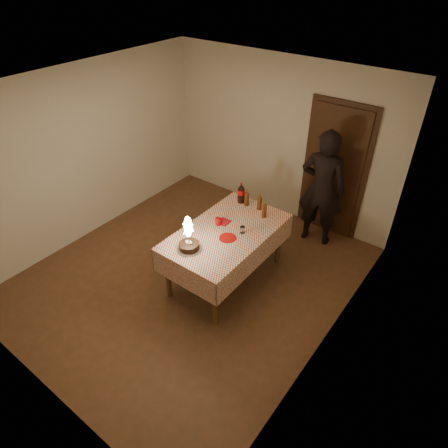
{
  "coord_description": "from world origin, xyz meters",
  "views": [
    {
      "loc": [
        2.92,
        -3.07,
        3.89
      ],
      "look_at": [
        0.42,
        0.23,
        0.95
      ],
      "focal_mm": 32.0,
      "sensor_mm": 36.0,
      "label": 1
    }
  ],
  "objects_px": {
    "red_plate": "(228,238)",
    "amber_bottle_right": "(264,209)",
    "photographer": "(322,189)",
    "clear_cup": "(242,230)",
    "amber_bottle_left": "(247,198)",
    "amber_bottle_mid": "(260,202)",
    "birthday_cake": "(189,240)",
    "cola_bottle": "(241,193)",
    "dining_table": "(226,237)",
    "red_cup": "(218,221)"
  },
  "relations": [
    {
      "from": "red_plate",
      "to": "amber_bottle_right",
      "type": "xyz_separation_m",
      "value": [
        0.1,
        0.69,
        0.11
      ]
    },
    {
      "from": "photographer",
      "to": "clear_cup",
      "type": "bearing_deg",
      "value": -104.88
    },
    {
      "from": "clear_cup",
      "to": "amber_bottle_left",
      "type": "xyz_separation_m",
      "value": [
        -0.33,
        0.58,
        0.07
      ]
    },
    {
      "from": "amber_bottle_mid",
      "to": "photographer",
      "type": "distance_m",
      "value": 1.02
    },
    {
      "from": "clear_cup",
      "to": "amber_bottle_left",
      "type": "bearing_deg",
      "value": 119.92
    },
    {
      "from": "red_plate",
      "to": "photographer",
      "type": "xyz_separation_m",
      "value": [
        0.47,
        1.69,
        0.1
      ]
    },
    {
      "from": "amber_bottle_left",
      "to": "birthday_cake",
      "type": "bearing_deg",
      "value": -89.79
    },
    {
      "from": "cola_bottle",
      "to": "amber_bottle_mid",
      "type": "bearing_deg",
      "value": 0.24
    },
    {
      "from": "red_plate",
      "to": "cola_bottle",
      "type": "bearing_deg",
      "value": 114.2
    },
    {
      "from": "dining_table",
      "to": "amber_bottle_right",
      "type": "relative_size",
      "value": 6.75
    },
    {
      "from": "red_plate",
      "to": "amber_bottle_left",
      "type": "distance_m",
      "value": 0.84
    },
    {
      "from": "dining_table",
      "to": "red_cup",
      "type": "xyz_separation_m",
      "value": [
        -0.17,
        0.05,
        0.16
      ]
    },
    {
      "from": "cola_bottle",
      "to": "amber_bottle_right",
      "type": "relative_size",
      "value": 1.25
    },
    {
      "from": "amber_bottle_right",
      "to": "cola_bottle",
      "type": "bearing_deg",
      "value": 165.49
    },
    {
      "from": "cola_bottle",
      "to": "photographer",
      "type": "height_order",
      "value": "photographer"
    },
    {
      "from": "dining_table",
      "to": "photographer",
      "type": "xyz_separation_m",
      "value": [
        0.58,
        1.58,
        0.22
      ]
    },
    {
      "from": "red_plate",
      "to": "red_cup",
      "type": "distance_m",
      "value": 0.33
    },
    {
      "from": "dining_table",
      "to": "amber_bottle_right",
      "type": "xyz_separation_m",
      "value": [
        0.21,
        0.57,
        0.23
      ]
    },
    {
      "from": "red_cup",
      "to": "cola_bottle",
      "type": "relative_size",
      "value": 0.31
    },
    {
      "from": "clear_cup",
      "to": "red_plate",
      "type": "bearing_deg",
      "value": -110.49
    },
    {
      "from": "red_plate",
      "to": "amber_bottle_mid",
      "type": "relative_size",
      "value": 0.86
    },
    {
      "from": "amber_bottle_mid",
      "to": "cola_bottle",
      "type": "bearing_deg",
      "value": -179.76
    },
    {
      "from": "amber_bottle_left",
      "to": "photographer",
      "type": "height_order",
      "value": "photographer"
    },
    {
      "from": "birthday_cake",
      "to": "red_plate",
      "type": "distance_m",
      "value": 0.53
    },
    {
      "from": "amber_bottle_left",
      "to": "photographer",
      "type": "xyz_separation_m",
      "value": [
        0.72,
        0.9,
        -0.01
      ]
    },
    {
      "from": "dining_table",
      "to": "amber_bottle_right",
      "type": "height_order",
      "value": "amber_bottle_right"
    },
    {
      "from": "birthday_cake",
      "to": "amber_bottle_mid",
      "type": "height_order",
      "value": "birthday_cake"
    },
    {
      "from": "red_cup",
      "to": "photographer",
      "type": "distance_m",
      "value": 1.7
    },
    {
      "from": "amber_bottle_right",
      "to": "amber_bottle_mid",
      "type": "distance_m",
      "value": 0.2
    },
    {
      "from": "birthday_cake",
      "to": "red_cup",
      "type": "xyz_separation_m",
      "value": [
        -0.03,
        0.62,
        -0.08
      ]
    },
    {
      "from": "photographer",
      "to": "amber_bottle_left",
      "type": "bearing_deg",
      "value": -128.79
    },
    {
      "from": "clear_cup",
      "to": "amber_bottle_mid",
      "type": "xyz_separation_m",
      "value": [
        -0.13,
        0.6,
        0.07
      ]
    },
    {
      "from": "clear_cup",
      "to": "amber_bottle_right",
      "type": "distance_m",
      "value": 0.48
    },
    {
      "from": "dining_table",
      "to": "amber_bottle_left",
      "type": "distance_m",
      "value": 0.73
    },
    {
      "from": "dining_table",
      "to": "cola_bottle",
      "type": "xyz_separation_m",
      "value": [
        -0.26,
        0.69,
        0.26
      ]
    },
    {
      "from": "amber_bottle_left",
      "to": "amber_bottle_right",
      "type": "distance_m",
      "value": 0.37
    },
    {
      "from": "birthday_cake",
      "to": "amber_bottle_right",
      "type": "relative_size",
      "value": 1.87
    },
    {
      "from": "photographer",
      "to": "red_plate",
      "type": "bearing_deg",
      "value": -105.6
    },
    {
      "from": "cola_bottle",
      "to": "amber_bottle_mid",
      "type": "distance_m",
      "value": 0.31
    },
    {
      "from": "birthday_cake",
      "to": "red_plate",
      "type": "bearing_deg",
      "value": 61.29
    },
    {
      "from": "red_plate",
      "to": "cola_bottle",
      "type": "height_order",
      "value": "cola_bottle"
    },
    {
      "from": "cola_bottle",
      "to": "red_cup",
      "type": "bearing_deg",
      "value": -82.68
    },
    {
      "from": "clear_cup",
      "to": "photographer",
      "type": "height_order",
      "value": "photographer"
    },
    {
      "from": "dining_table",
      "to": "red_plate",
      "type": "distance_m",
      "value": 0.19
    },
    {
      "from": "red_cup",
      "to": "clear_cup",
      "type": "xyz_separation_m",
      "value": [
        0.36,
        0.05,
        -0.01
      ]
    },
    {
      "from": "amber_bottle_mid",
      "to": "dining_table",
      "type": "bearing_deg",
      "value": -94.77
    },
    {
      "from": "red_cup",
      "to": "clear_cup",
      "type": "distance_m",
      "value": 0.36
    },
    {
      "from": "dining_table",
      "to": "cola_bottle",
      "type": "distance_m",
      "value": 0.78
    },
    {
      "from": "dining_table",
      "to": "amber_bottle_mid",
      "type": "height_order",
      "value": "amber_bottle_mid"
    },
    {
      "from": "dining_table",
      "to": "red_plate",
      "type": "relative_size",
      "value": 7.82
    }
  ]
}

